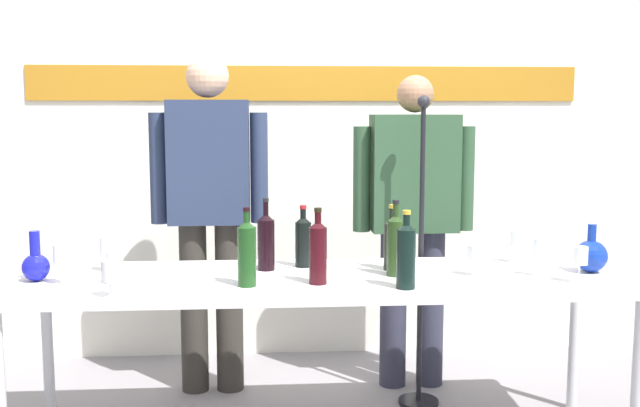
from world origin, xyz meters
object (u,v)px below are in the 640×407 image
wine_bottle_3 (303,240)px  wine_glass_right_3 (580,257)px  wine_bottle_4 (266,240)px  wine_glass_left_3 (108,248)px  wine_bottle_6 (392,242)px  microphone_stand (420,304)px  wine_glass_left_0 (115,262)px  wine_glass_right_2 (540,250)px  wine_bottle_1 (247,252)px  decanter_blue_left (36,265)px  wine_bottle_2 (318,250)px  display_table (322,288)px  wine_glass_left_2 (110,272)px  presenter_left (210,202)px  wine_bottle_0 (395,243)px  presenter_right (413,210)px  wine_glass_right_0 (475,254)px  wine_glass_left_1 (61,256)px  decanter_blue_right (591,255)px  wine_bottle_5 (406,254)px  wine_glass_right_1 (518,240)px

wine_bottle_3 → wine_glass_right_3: size_ratio=1.87×
wine_bottle_4 → wine_glass_left_3: (-0.69, 0.02, -0.03)m
wine_bottle_6 → microphone_stand: 0.53m
wine_glass_left_0 → microphone_stand: 1.49m
wine_glass_right_2 → wine_bottle_1: bearing=-175.6°
decanter_blue_left → wine_glass_left_3: (0.26, 0.16, 0.04)m
wine_bottle_1 → wine_bottle_3: size_ratio=1.14×
wine_glass_right_3 → wine_bottle_2: bearing=176.9°
display_table → wine_glass_left_2: wine_glass_left_2 is taller
decanter_blue_left → wine_bottle_3: bearing=10.3°
wine_bottle_1 → wine_glass_left_3: wine_bottle_1 is taller
decanter_blue_left → wine_bottle_4: size_ratio=0.65×
decanter_blue_left → wine_bottle_6: size_ratio=0.72×
presenter_left → wine_bottle_0: (0.83, -0.71, -0.10)m
presenter_right → wine_glass_left_2: (-1.35, -0.99, -0.09)m
wine_glass_right_0 → wine_bottle_6: bearing=158.0°
wine_bottle_0 → wine_glass_left_2: bearing=-165.9°
wine_bottle_1 → wine_glass_left_1: 0.75m
wine_glass_right_0 → wine_glass_right_2: 0.27m
decanter_blue_right → wine_glass_right_3: decanter_blue_right is taller
wine_bottle_1 → wine_bottle_3: 0.43m
presenter_left → wine_bottle_4: (0.29, -0.55, -0.10)m
presenter_right → microphone_stand: (-0.01, -0.27, -0.43)m
wine_bottle_6 → wine_bottle_5: bearing=-90.4°
wine_glass_left_3 → wine_glass_right_1: (1.85, 0.06, 0.00)m
wine_glass_left_0 → wine_glass_left_1: bearing=176.9°
presenter_right → wine_bottle_4: size_ratio=5.11×
wine_bottle_3 → wine_glass_left_2: (-0.75, -0.49, -0.03)m
wine_bottle_1 → wine_bottle_3: wine_bottle_1 is taller
microphone_stand → wine_glass_right_1: bearing=-27.2°
wine_bottle_0 → wine_bottle_4: wine_bottle_0 is taller
display_table → wine_glass_right_3: wine_glass_right_3 is taller
presenter_right → display_table: bearing=-127.5°
decanter_blue_right → wine_glass_left_1: bearing=-178.2°
wine_bottle_2 → wine_glass_right_2: size_ratio=1.94×
wine_bottle_3 → wine_glass_left_3: wine_bottle_3 is taller
wine_bottle_3 → presenter_left: bearing=132.2°
microphone_stand → wine_glass_right_2: bearing=-50.3°
decanter_blue_left → wine_bottle_2: 1.17m
wine_glass_left_3 → microphone_stand: 1.51m
presenter_left → wine_glass_left_3: presenter_left is taller
wine_glass_right_0 → wine_glass_right_2: bearing=-6.0°
wine_glass_right_2 → display_table: bearing=175.5°
presenter_right → wine_glass_left_3: 1.55m
wine_glass_right_1 → wine_bottle_6: bearing=-169.1°
presenter_left → wine_glass_right_3: presenter_left is taller
wine_glass_right_1 → presenter_right: bearing=129.5°
display_table → wine_bottle_3: bearing=111.5°
wine_bottle_1 → wine_glass_right_2: bearing=4.4°
wine_bottle_5 → wine_glass_right_1: 0.76m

